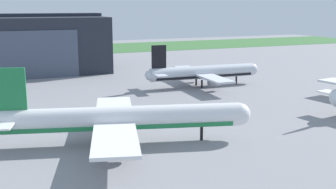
{
  "coord_description": "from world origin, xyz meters",
  "views": [
    {
      "loc": [
        -21.29,
        -69.01,
        24.38
      ],
      "look_at": [
        17.38,
        22.08,
        3.16
      ],
      "focal_mm": 44.44,
      "sensor_mm": 36.0,
      "label": 1
    }
  ],
  "objects": [
    {
      "name": "ground_plane",
      "position": [
        0.0,
        0.0,
        0.0
      ],
      "size": [
        440.0,
        440.0,
        0.0
      ],
      "primitive_type": "plane",
      "color": "gray"
    },
    {
      "name": "grass_field_strip",
      "position": [
        0.0,
        168.64,
        0.04
      ],
      "size": [
        440.0,
        56.0,
        0.08
      ],
      "primitive_type": "cube",
      "color": "#3C6E38",
      "rests_on": "ground_plane"
    },
    {
      "name": "airliner_far_left",
      "position": [
        37.88,
        42.56,
        4.24
      ],
      "size": [
        37.62,
        33.26,
        13.13
      ],
      "color": "silver",
      "rests_on": "ground_plane"
    },
    {
      "name": "airliner_near_left",
      "position": [
        -1.35,
        0.08,
        4.56
      ],
      "size": [
        46.25,
        38.04,
        14.18
      ],
      "color": "white",
      "rests_on": "ground_plane"
    }
  ]
}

